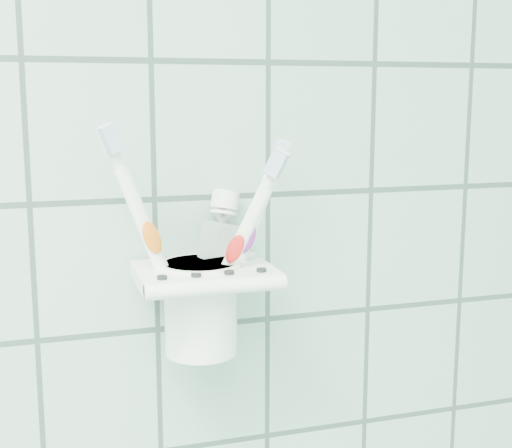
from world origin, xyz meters
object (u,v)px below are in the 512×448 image
(holder_bracket, at_px, (204,276))
(toothbrush_orange, at_px, (191,235))
(cup, at_px, (201,303))
(toothpaste_tube, at_px, (206,255))
(toothbrush_pink, at_px, (191,229))
(toothbrush_blue, at_px, (209,234))

(holder_bracket, bearing_deg, toothbrush_orange, 128.65)
(cup, distance_m, toothpaste_tube, 0.04)
(toothbrush_pink, xyz_separation_m, toothpaste_tube, (0.01, 0.01, -0.02))
(toothbrush_pink, height_order, toothbrush_blue, toothbrush_pink)
(cup, bearing_deg, toothpaste_tube, 44.79)
(cup, distance_m, toothbrush_blue, 0.06)
(toothbrush_orange, height_order, toothpaste_tube, toothbrush_orange)
(holder_bracket, relative_size, toothbrush_blue, 0.62)
(toothbrush_orange, bearing_deg, toothbrush_pink, -68.32)
(holder_bracket, distance_m, toothpaste_tube, 0.02)
(cup, distance_m, toothbrush_pink, 0.07)
(toothbrush_pink, bearing_deg, toothbrush_orange, 55.97)
(toothbrush_pink, relative_size, toothbrush_orange, 1.09)
(toothbrush_pink, bearing_deg, holder_bracket, -22.55)
(toothbrush_blue, bearing_deg, toothpaste_tube, -123.44)
(holder_bracket, height_order, toothpaste_tube, toothpaste_tube)
(cup, bearing_deg, toothbrush_pink, -160.42)
(cup, height_order, toothbrush_blue, toothbrush_blue)
(holder_bracket, height_order, toothbrush_orange, toothbrush_orange)
(cup, xyz_separation_m, toothbrush_orange, (-0.01, 0.01, 0.06))
(holder_bracket, relative_size, cup, 1.42)
(toothbrush_pink, distance_m, toothpaste_tube, 0.03)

